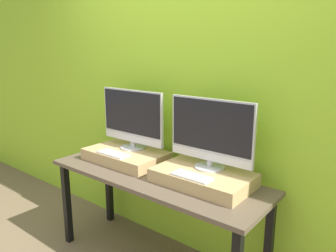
{
  "coord_description": "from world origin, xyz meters",
  "views": [
    {
      "loc": [
        1.45,
        -1.37,
        1.61
      ],
      "look_at": [
        0.0,
        0.44,
        1.06
      ],
      "focal_mm": 35.0,
      "sensor_mm": 36.0,
      "label": 1
    }
  ],
  "objects_px": {
    "monitor_left": "(132,118)",
    "keyboard_right": "(192,176)",
    "keyboard_left": "(113,154)",
    "monitor_right": "(211,133)"
  },
  "relations": [
    {
      "from": "keyboard_left",
      "to": "keyboard_right",
      "type": "distance_m",
      "value": 0.73
    },
    {
      "from": "monitor_left",
      "to": "keyboard_right",
      "type": "xyz_separation_m",
      "value": [
        0.73,
        -0.21,
        -0.24
      ]
    },
    {
      "from": "keyboard_left",
      "to": "monitor_left",
      "type": "bearing_deg",
      "value": 90.0
    },
    {
      "from": "monitor_left",
      "to": "keyboard_right",
      "type": "height_order",
      "value": "monitor_left"
    },
    {
      "from": "monitor_left",
      "to": "keyboard_left",
      "type": "relative_size",
      "value": 2.33
    },
    {
      "from": "monitor_left",
      "to": "monitor_right",
      "type": "xyz_separation_m",
      "value": [
        0.73,
        0.0,
        0.0
      ]
    },
    {
      "from": "monitor_left",
      "to": "keyboard_left",
      "type": "distance_m",
      "value": 0.32
    },
    {
      "from": "monitor_left",
      "to": "monitor_right",
      "type": "height_order",
      "value": "same"
    },
    {
      "from": "monitor_right",
      "to": "monitor_left",
      "type": "bearing_deg",
      "value": 180.0
    },
    {
      "from": "monitor_left",
      "to": "keyboard_right",
      "type": "bearing_deg",
      "value": -16.38
    }
  ]
}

